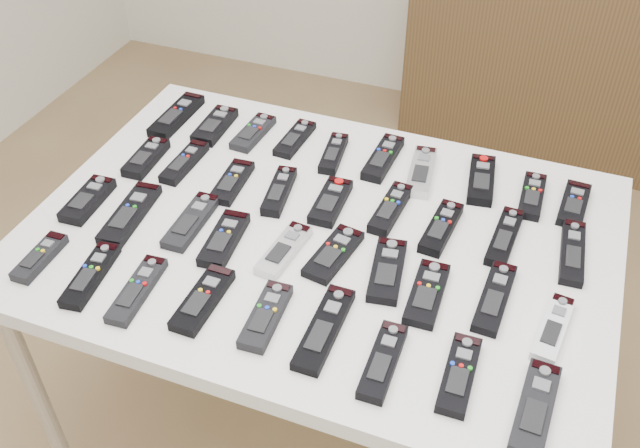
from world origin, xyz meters
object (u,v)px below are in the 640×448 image
(remote_35, at_px, (383,361))
(remote_37, at_px, (535,408))
(remote_10, at_px, (146,158))
(remote_34, at_px, (324,329))
(remote_16, at_px, (441,228))
(remote_26, at_px, (427,294))
(remote_30, at_px, (91,275))
(remote_27, at_px, (495,298))
(remote_4, at_px, (334,153))
(remote_15, at_px, (391,209))
(remote_12, at_px, (232,182))
(remote_31, at_px, (137,290))
(remote_17, at_px, (505,237))
(sideboard, at_px, (612,69))
(remote_6, at_px, (421,172))
(remote_36, at_px, (459,374))
(remote_11, at_px, (185,162))
(remote_13, at_px, (279,191))
(remote_5, at_px, (383,158))
(remote_0, at_px, (177,116))
(remote_18, at_px, (572,252))
(remote_20, at_px, (130,214))
(remote_3, at_px, (295,139))
(remote_29, at_px, (40,257))
(remote_24, at_px, (334,254))
(remote_32, at_px, (203,299))
(remote_7, at_px, (481,180))
(remote_33, at_px, (266,316))
(remote_23, at_px, (284,250))
(remote_19, at_px, (88,200))
(remote_1, at_px, (215,126))
(remote_25, at_px, (387,270))
(remote_14, at_px, (331,202))
(remote_2, at_px, (253,133))
(remote_28, at_px, (553,328))
(remote_9, at_px, (574,204))
(remote_22, at_px, (224,239))

(remote_35, height_order, remote_37, same)
(remote_10, bearing_deg, remote_34, -33.43)
(remote_16, xyz_separation_m, remote_26, (0.02, -0.20, -0.00))
(remote_30, bearing_deg, remote_27, 9.20)
(remote_4, xyz_separation_m, remote_15, (0.19, -0.16, 0.00))
(remote_12, relative_size, remote_15, 0.91)
(remote_26, distance_m, remote_31, 0.57)
(remote_16, relative_size, remote_17, 0.93)
(sideboard, relative_size, remote_6, 8.98)
(remote_27, height_order, remote_36, remote_36)
(remote_11, distance_m, remote_13, 0.26)
(remote_4, xyz_separation_m, remote_27, (0.46, -0.34, -0.00))
(remote_5, height_order, remote_11, remote_5)
(remote_0, distance_m, remote_18, 1.04)
(remote_20, height_order, remote_37, remote_37)
(remote_20, relative_size, remote_35, 1.18)
(remote_3, relative_size, remote_4, 1.03)
(remote_17, height_order, remote_34, same)
(remote_3, xyz_separation_m, remote_29, (-0.32, -0.59, 0.00))
(remote_29, bearing_deg, remote_15, 31.57)
(remote_24, bearing_deg, remote_29, -148.94)
(remote_27, relative_size, remote_36, 1.11)
(remote_32, bearing_deg, remote_36, 0.77)
(remote_7, xyz_separation_m, remote_24, (-0.24, -0.36, -0.00))
(sideboard, bearing_deg, remote_33, -102.11)
(remote_35, bearing_deg, remote_20, 162.33)
(remote_23, bearing_deg, remote_36, -18.28)
(remote_7, distance_m, remote_31, 0.82)
(remote_19, bearing_deg, remote_30, -57.10)
(remote_34, bearing_deg, remote_20, 162.82)
(remote_0, xyz_separation_m, remote_1, (0.12, -0.01, -0.00))
(remote_10, height_order, remote_30, remote_10)
(remote_6, relative_size, remote_25, 1.05)
(remote_6, bearing_deg, remote_35, -88.95)
(remote_31, bearing_deg, remote_14, 52.16)
(remote_2, xyz_separation_m, remote_23, (0.25, -0.38, 0.00))
(remote_12, height_order, remote_20, same)
(remote_11, distance_m, remote_28, 0.92)
(remote_1, height_order, remote_25, remote_1)
(remote_36, bearing_deg, remote_9, 74.70)
(remote_17, bearing_deg, remote_26, -113.99)
(sideboard, xyz_separation_m, remote_29, (-1.10, -2.03, 0.38))
(sideboard, bearing_deg, remote_17, -93.12)
(remote_22, height_order, remote_30, remote_22)
(remote_27, distance_m, remote_34, 0.34)
(remote_19, distance_m, remote_24, 0.58)
(remote_9, xyz_separation_m, remote_13, (-0.64, -0.19, 0.00))
(remote_32, bearing_deg, remote_34, 4.27)
(remote_7, relative_size, remote_16, 1.02)
(remote_4, distance_m, remote_31, 0.61)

